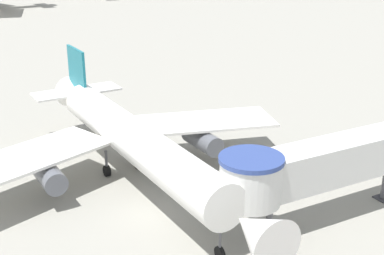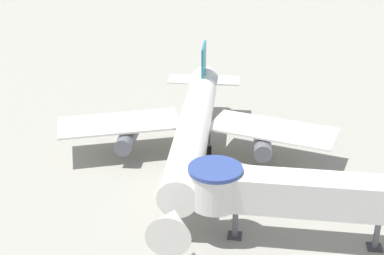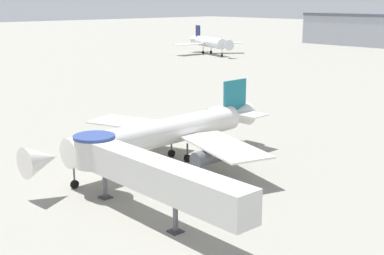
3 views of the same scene
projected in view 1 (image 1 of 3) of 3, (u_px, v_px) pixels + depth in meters
name	position (u px, v px, depth m)	size (l,w,h in m)	color
ground_plane	(156.00, 212.00, 38.35)	(800.00, 800.00, 0.00)	gray
main_airplane	(132.00, 140.00, 41.57)	(28.44, 32.54, 8.65)	white
jet_bridge	(343.00, 158.00, 36.71)	(22.38, 4.10, 5.99)	silver
traffic_cone_starboard_wing	(256.00, 158.00, 46.66)	(0.38, 0.38, 0.64)	black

